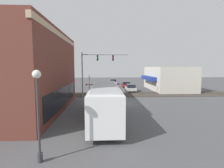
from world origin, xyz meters
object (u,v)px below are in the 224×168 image
(streetlamp, at_px, (38,108))
(pedestrian_near_bus, at_px, (119,100))
(parked_car_red, at_px, (126,85))
(city_bus, at_px, (105,100))
(parked_car_silver, at_px, (113,82))
(pedestrian_at_crossing, at_px, (90,95))
(crossing_signal, at_px, (89,85))
(parked_car_white, at_px, (131,88))

(streetlamp, height_order, pedestrian_near_bus, streetlamp)
(parked_car_red, bearing_deg, city_bus, 168.37)
(parked_car_silver, xyz_separation_m, pedestrian_at_crossing, (-24.52, 4.77, 0.14))
(pedestrian_at_crossing, xyz_separation_m, pedestrian_near_bus, (-5.05, -3.91, 0.05))
(parked_car_red, bearing_deg, streetlamp, 165.39)
(crossing_signal, distance_m, pedestrian_at_crossing, 1.67)
(crossing_signal, distance_m, parked_car_silver, 24.32)
(parked_car_silver, bearing_deg, parked_car_white, -169.63)
(crossing_signal, relative_size, parked_car_silver, 0.84)
(pedestrian_at_crossing, relative_size, pedestrian_near_bus, 0.95)
(parked_car_white, relative_size, pedestrian_at_crossing, 2.78)
(parked_car_white, height_order, parked_car_red, parked_car_white)
(pedestrian_at_crossing, bearing_deg, pedestrian_near_bus, -142.26)
(streetlamp, relative_size, pedestrian_near_bus, 2.83)
(parked_car_white, bearing_deg, city_bus, 164.00)
(city_bus, distance_m, pedestrian_at_crossing, 9.89)
(streetlamp, xyz_separation_m, parked_car_white, (26.63, -8.88, -2.22))
(crossing_signal, height_order, streetlamp, streetlamp)
(parked_car_white, bearing_deg, crossing_signal, 137.46)
(crossing_signal, bearing_deg, pedestrian_near_bus, -144.84)
(city_bus, height_order, streetlamp, streetlamp)
(parked_car_red, distance_m, pedestrian_at_crossing, 18.29)
(parked_car_white, bearing_deg, parked_car_red, 0.00)
(parked_car_white, xyz_separation_m, parked_car_red, (7.42, 0.00, -0.03))
(streetlamp, height_order, pedestrian_at_crossing, streetlamp)
(parked_car_red, distance_m, pedestrian_near_bus, 22.01)
(city_bus, xyz_separation_m, pedestrian_at_crossing, (9.60, 2.17, -0.99))
(parked_car_silver, bearing_deg, crossing_signal, 168.21)
(pedestrian_at_crossing, bearing_deg, streetlamp, 175.69)
(parked_car_silver, relative_size, pedestrian_near_bus, 2.62)
(streetlamp, bearing_deg, parked_car_white, -18.44)
(city_bus, bearing_deg, parked_car_white, -16.00)
(city_bus, bearing_deg, pedestrian_at_crossing, 12.71)
(city_bus, xyz_separation_m, streetlamp, (-7.80, 3.48, 1.09))
(city_bus, xyz_separation_m, crossing_signal, (10.37, 2.36, 0.47))
(streetlamp, relative_size, parked_car_red, 1.12)
(parked_car_white, xyz_separation_m, pedestrian_near_bus, (-14.28, 3.66, 0.18))
(streetlamp, bearing_deg, parked_car_red, -14.61)
(streetlamp, bearing_deg, pedestrian_near_bus, -22.93)
(crossing_signal, bearing_deg, parked_car_silver, -11.79)
(parked_car_white, bearing_deg, streetlamp, 161.56)
(streetlamp, distance_m, pedestrian_near_bus, 13.56)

